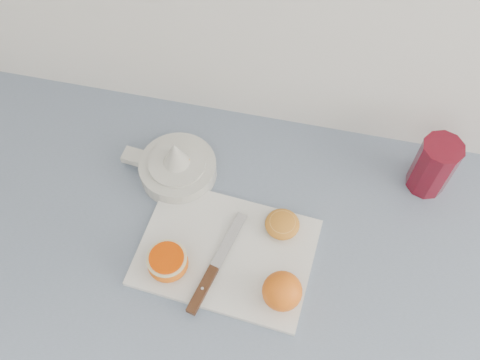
# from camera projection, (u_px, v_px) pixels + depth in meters

# --- Properties ---
(counter) EXTENTS (2.40, 0.64, 0.89)m
(counter) POSITION_uv_depth(u_px,v_px,m) (278.00, 317.00, 1.41)
(counter) COLOR white
(counter) RESTS_ON ground
(cutting_board) EXTENTS (0.34, 0.26, 0.01)m
(cutting_board) POSITION_uv_depth(u_px,v_px,m) (226.00, 252.00, 1.02)
(cutting_board) COLOR silver
(cutting_board) RESTS_ON counter
(whole_orange) EXTENTS (0.07, 0.07, 0.07)m
(whole_orange) POSITION_uv_depth(u_px,v_px,m) (282.00, 291.00, 0.93)
(whole_orange) COLOR #FA5917
(whole_orange) RESTS_ON cutting_board
(half_orange) EXTENTS (0.08, 0.08, 0.05)m
(half_orange) POSITION_uv_depth(u_px,v_px,m) (168.00, 262.00, 0.97)
(half_orange) COLOR #FA5917
(half_orange) RESTS_ON cutting_board
(squeezed_shell) EXTENTS (0.07, 0.07, 0.03)m
(squeezed_shell) POSITION_uv_depth(u_px,v_px,m) (282.00, 224.00, 1.02)
(squeezed_shell) COLOR #C57420
(squeezed_shell) RESTS_ON cutting_board
(paring_knife) EXTENTS (0.07, 0.22, 0.01)m
(paring_knife) POSITION_uv_depth(u_px,v_px,m) (207.00, 281.00, 0.97)
(paring_knife) COLOR #442218
(paring_knife) RESTS_ON cutting_board
(citrus_juicer) EXTENTS (0.20, 0.16, 0.11)m
(citrus_juicer) POSITION_uv_depth(u_px,v_px,m) (177.00, 166.00, 1.09)
(citrus_juicer) COLOR silver
(citrus_juicer) RESTS_ON counter
(red_tumbler) EXTENTS (0.08, 0.08, 0.13)m
(red_tumbler) POSITION_uv_depth(u_px,v_px,m) (433.00, 167.00, 1.05)
(red_tumbler) COLOR maroon
(red_tumbler) RESTS_ON counter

